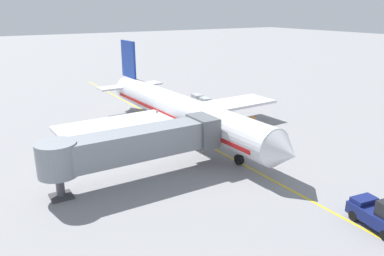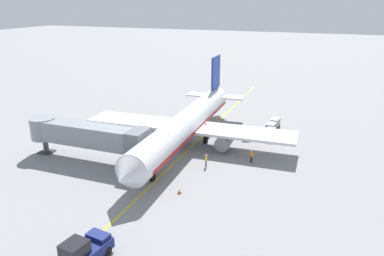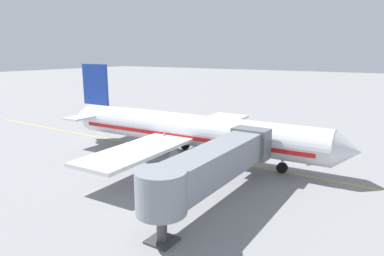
# 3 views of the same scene
# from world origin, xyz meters

# --- Properties ---
(ground_plane) EXTENTS (400.00, 400.00, 0.00)m
(ground_plane) POSITION_xyz_m (0.00, 0.00, 0.00)
(ground_plane) COLOR gray
(gate_lead_in_line) EXTENTS (0.24, 80.00, 0.01)m
(gate_lead_in_line) POSITION_xyz_m (0.00, 0.00, 0.00)
(gate_lead_in_line) COLOR gold
(gate_lead_in_line) RESTS_ON ground
(parked_airliner) EXTENTS (30.17, 37.30, 10.63)m
(parked_airliner) POSITION_xyz_m (0.79, 1.16, 3.19)
(parked_airliner) COLOR silver
(parked_airliner) RESTS_ON ground
(jet_bridge) EXTENTS (16.96, 3.50, 4.98)m
(jet_bridge) POSITION_xyz_m (10.74, 10.30, 3.46)
(jet_bridge) COLOR gray
(jet_bridge) RESTS_ON ground
(pushback_tractor) EXTENTS (2.78, 4.66, 2.40)m
(pushback_tractor) POSITION_xyz_m (-1.10, 27.27, 1.10)
(pushback_tractor) COLOR navy
(pushback_tractor) RESTS_ON ground
(baggage_tug_lead) EXTENTS (2.03, 2.77, 1.62)m
(baggage_tug_lead) POSITION_xyz_m (-6.21, -5.19, 0.71)
(baggage_tug_lead) COLOR slate
(baggage_tug_lead) RESTS_ON ground
(baggage_cart_front) EXTENTS (1.47, 2.94, 1.58)m
(baggage_cart_front) POSITION_xyz_m (-9.70, -5.84, 0.95)
(baggage_cart_front) COLOR #4C4C51
(baggage_cart_front) RESTS_ON ground
(baggage_cart_second_in_train) EXTENTS (1.47, 2.94, 1.58)m
(baggage_cart_second_in_train) POSITION_xyz_m (-9.41, -8.57, 0.95)
(baggage_cart_second_in_train) COLOR #4C4C51
(baggage_cart_second_in_train) RESTS_ON ground
(baggage_cart_third_in_train) EXTENTS (1.47, 2.94, 1.58)m
(baggage_cart_third_in_train) POSITION_xyz_m (-9.58, -11.28, 0.95)
(baggage_cart_third_in_train) COLOR #4C4C51
(baggage_cart_third_in_train) RESTS_ON ground
(ground_crew_wing_walker) EXTENTS (0.33, 0.72, 1.69)m
(ground_crew_wing_walker) POSITION_xyz_m (-4.11, 6.85, 0.95)
(ground_crew_wing_walker) COLOR #232328
(ground_crew_wing_walker) RESTS_ON ground
(ground_crew_loader) EXTENTS (0.56, 0.59, 1.69)m
(ground_crew_loader) POSITION_xyz_m (-9.06, 3.56, 0.95)
(ground_crew_loader) COLOR #232328
(ground_crew_loader) RESTS_ON ground
(safety_cone_nose_left) EXTENTS (0.36, 0.36, 0.59)m
(safety_cone_nose_left) POSITION_xyz_m (-3.67, 14.22, 0.29)
(safety_cone_nose_left) COLOR black
(safety_cone_nose_left) RESTS_ON ground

